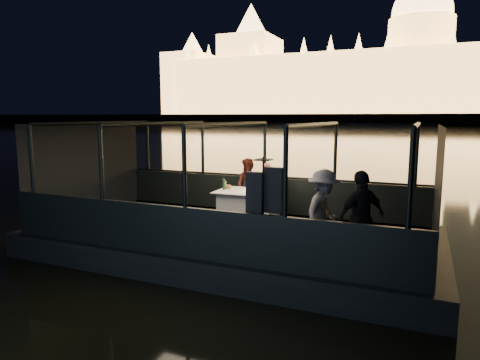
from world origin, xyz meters
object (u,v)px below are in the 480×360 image
at_px(chair_port_right, 269,200).
at_px(person_woman_coral, 267,186).
at_px(dining_table_central, 248,207).
at_px(chair_port_left, 248,198).
at_px(wine_bottle, 224,183).
at_px(passenger_stripe, 323,209).
at_px(person_man_maroon, 249,185).
at_px(coat_stand, 263,211).
at_px(passenger_dark, 361,214).

bearing_deg(chair_port_right, person_woman_coral, 124.83).
xyz_separation_m(dining_table_central, chair_port_left, (-0.29, 0.71, 0.06)).
xyz_separation_m(person_woman_coral, wine_bottle, (-0.70, -1.00, 0.17)).
bearing_deg(passenger_stripe, person_man_maroon, 53.21).
xyz_separation_m(chair_port_left, coat_stand, (1.54, -3.13, 0.45)).
xyz_separation_m(dining_table_central, chair_port_right, (0.26, 0.66, 0.06)).
bearing_deg(coat_stand, passenger_stripe, 43.59).
height_order(passenger_dark, wine_bottle, passenger_dark).
bearing_deg(wine_bottle, person_man_maroon, 77.44).
distance_m(coat_stand, passenger_dark, 1.64).
height_order(person_woman_coral, passenger_stripe, passenger_stripe).
bearing_deg(person_woman_coral, chair_port_right, -69.35).
relative_size(chair_port_left, passenger_dark, 0.52).
bearing_deg(person_woman_coral, passenger_dark, -53.86).
distance_m(coat_stand, person_man_maroon, 3.72).
bearing_deg(dining_table_central, passenger_stripe, -37.93).
distance_m(chair_port_right, person_woman_coral, 0.44).
distance_m(dining_table_central, chair_port_left, 0.78).
relative_size(passenger_stripe, passenger_dark, 0.98).
xyz_separation_m(person_man_maroon, passenger_stripe, (2.46, -2.55, 0.10)).
height_order(chair_port_left, passenger_dark, passenger_dark).
bearing_deg(person_man_maroon, person_woman_coral, 14.46).
relative_size(dining_table_central, chair_port_right, 1.45).
bearing_deg(dining_table_central, chair_port_right, 68.79).
bearing_deg(chair_port_right, coat_stand, -66.27).
height_order(coat_stand, passenger_stripe, coat_stand).
height_order(chair_port_right, wine_bottle, wine_bottle).
bearing_deg(passenger_stripe, person_woman_coral, 46.93).
distance_m(dining_table_central, passenger_stripe, 2.68).
xyz_separation_m(coat_stand, person_man_maroon, (-1.63, 3.35, -0.15)).
xyz_separation_m(coat_stand, passenger_stripe, (0.83, 0.79, -0.05)).
distance_m(person_woman_coral, passenger_dark, 3.78).
bearing_deg(coat_stand, person_man_maroon, 115.91).
distance_m(chair_port_left, passenger_stripe, 3.35).
bearing_deg(person_man_maroon, passenger_stripe, -32.84).
xyz_separation_m(coat_stand, passenger_dark, (1.50, 0.66, -0.05)).
height_order(chair_port_right, passenger_dark, passenger_dark).
bearing_deg(passenger_stripe, coat_stand, 142.89).
relative_size(dining_table_central, person_man_maroon, 1.02).
bearing_deg(person_woman_coral, coat_stand, -79.45).
xyz_separation_m(dining_table_central, coat_stand, (1.25, -2.41, 0.51)).
height_order(passenger_stripe, passenger_dark, passenger_dark).
height_order(person_man_maroon, passenger_dark, passenger_dark).
height_order(person_woman_coral, wine_bottle, person_woman_coral).
relative_size(coat_stand, person_woman_coral, 1.37).
relative_size(chair_port_left, coat_stand, 0.46).
distance_m(person_man_maroon, wine_bottle, 1.03).
relative_size(chair_port_right, person_man_maroon, 0.70).
bearing_deg(person_woman_coral, chair_port_left, -158.18).
relative_size(dining_table_central, chair_port_left, 1.75).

